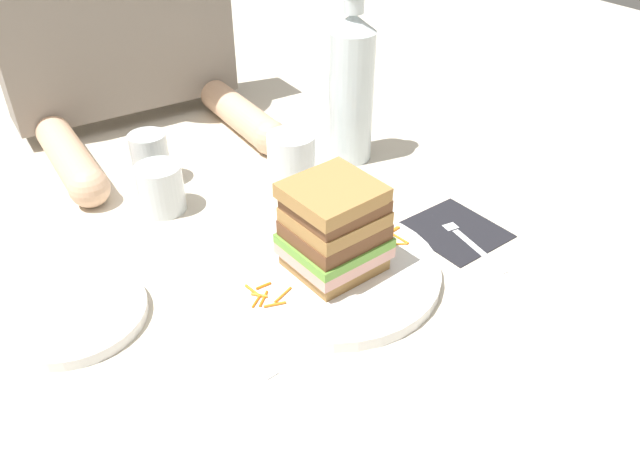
{
  "coord_description": "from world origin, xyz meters",
  "views": [
    {
      "loc": [
        -0.34,
        -0.51,
        0.51
      ],
      "look_at": [
        0.01,
        0.03,
        0.06
      ],
      "focal_mm": 34.17,
      "sensor_mm": 36.0,
      "label": 1
    }
  ],
  "objects": [
    {
      "name": "side_plate",
      "position": [
        -0.3,
        0.1,
        0.01
      ],
      "size": [
        0.17,
        0.17,
        0.01
      ],
      "primitive_type": "cylinder",
      "color": "white",
      "rests_on": "ground_plane"
    },
    {
      "name": "fork",
      "position": [
        0.21,
        -0.03,
        0.0
      ],
      "size": [
        0.03,
        0.17,
        0.0
      ],
      "color": "silver",
      "rests_on": "napkin_dark"
    },
    {
      "name": "carrot_shred_3",
      "position": [
        -0.08,
        -0.01,
        0.02
      ],
      "size": [
        0.03,
        0.02,
        0.0
      ],
      "primitive_type": "cylinder",
      "rotation": [
        0.0,
        1.57,
        0.42
      ],
      "color": "orange",
      "rests_on": "main_plate"
    },
    {
      "name": "carrot_shred_8",
      "position": [
        0.12,
        0.02,
        0.02
      ],
      "size": [
        0.03,
        0.01,
        0.0
      ],
      "primitive_type": "cylinder",
      "rotation": [
        0.0,
        1.57,
        3.32
      ],
      "color": "orange",
      "rests_on": "main_plate"
    },
    {
      "name": "carrot_shred_11",
      "position": [
        0.09,
        0.01,
        0.02
      ],
      "size": [
        0.01,
        0.02,
        0.0
      ],
      "primitive_type": "cylinder",
      "rotation": [
        0.0,
        1.57,
        4.16
      ],
      "color": "orange",
      "rests_on": "main_plate"
    },
    {
      "name": "carrot_shred_2",
      "position": [
        -0.11,
        -0.01,
        0.02
      ],
      "size": [
        0.02,
        0.02,
        0.0
      ],
      "primitive_type": "cylinder",
      "rotation": [
        0.0,
        1.57,
        0.66
      ],
      "color": "orange",
      "rests_on": "main_plate"
    },
    {
      "name": "empty_tumbler_0",
      "position": [
        -0.12,
        0.28,
        0.04
      ],
      "size": [
        0.07,
        0.07,
        0.07
      ],
      "primitive_type": "cylinder",
      "color": "silver",
      "rests_on": "ground_plane"
    },
    {
      "name": "ground_plane",
      "position": [
        0.0,
        0.0,
        0.0
      ],
      "size": [
        3.0,
        3.0,
        0.0
      ],
      "primitive_type": "plane",
      "color": "beige"
    },
    {
      "name": "knife",
      "position": [
        -0.15,
        -0.02,
        0.0
      ],
      "size": [
        0.04,
        0.2,
        0.0
      ],
      "color": "silver",
      "rests_on": "ground_plane"
    },
    {
      "name": "carrot_shred_0",
      "position": [
        -0.1,
        -0.0,
        0.02
      ],
      "size": [
        0.02,
        0.02,
        0.0
      ],
      "primitive_type": "cylinder",
      "rotation": [
        0.0,
        1.57,
        5.45
      ],
      "color": "orange",
      "rests_on": "main_plate"
    },
    {
      "name": "carrot_shred_4",
      "position": [
        -0.1,
        -0.01,
        0.02
      ],
      "size": [
        0.02,
        0.02,
        0.0
      ],
      "primitive_type": "cylinder",
      "rotation": [
        0.0,
        1.57,
        0.76
      ],
      "color": "orange",
      "rests_on": "main_plate"
    },
    {
      "name": "juice_glass",
      "position": [
        0.09,
        0.24,
        0.04
      ],
      "size": [
        0.08,
        0.08,
        0.09
      ],
      "color": "white",
      "rests_on": "ground_plane"
    },
    {
      "name": "carrot_shred_9",
      "position": [
        0.12,
        0.03,
        0.02
      ],
      "size": [
        0.02,
        0.01,
        0.0
      ],
      "primitive_type": "cylinder",
      "rotation": [
        0.0,
        1.57,
        3.49
      ],
      "color": "orange",
      "rests_on": "main_plate"
    },
    {
      "name": "carrot_shred_7",
      "position": [
        0.12,
        0.0,
        0.02
      ],
      "size": [
        0.01,
        0.03,
        0.0
      ],
      "primitive_type": "cylinder",
      "rotation": [
        0.0,
        1.57,
        4.86
      ],
      "color": "orange",
      "rests_on": "main_plate"
    },
    {
      "name": "carrot_shred_12",
      "position": [
        0.11,
        -0.01,
        0.02
      ],
      "size": [
        0.02,
        0.02,
        0.0
      ],
      "primitive_type": "cylinder",
      "rotation": [
        0.0,
        1.57,
        2.56
      ],
      "color": "orange",
      "rests_on": "main_plate"
    },
    {
      "name": "sandwich",
      "position": [
        0.01,
        0.0,
        0.08
      ],
      "size": [
        0.13,
        0.12,
        0.12
      ],
      "color": "#A87A42",
      "rests_on": "main_plate"
    },
    {
      "name": "main_plate",
      "position": [
        0.01,
        0.0,
        0.01
      ],
      "size": [
        0.28,
        0.28,
        0.02
      ],
      "primitive_type": "cylinder",
      "color": "white",
      "rests_on": "ground_plane"
    },
    {
      "name": "carrot_shred_10",
      "position": [
        0.12,
        0.02,
        0.02
      ],
      "size": [
        0.03,
        0.01,
        0.0
      ],
      "primitive_type": "cylinder",
      "rotation": [
        0.0,
        1.57,
        0.19
      ],
      "color": "orange",
      "rests_on": "main_plate"
    },
    {
      "name": "empty_tumbler_1",
      "position": [
        -0.1,
        0.37,
        0.04
      ],
      "size": [
        0.06,
        0.06,
        0.08
      ],
      "primitive_type": "cylinder",
      "color": "silver",
      "rests_on": "ground_plane"
    },
    {
      "name": "napkin_dark",
      "position": [
        0.22,
        -0.01,
        0.0
      ],
      "size": [
        0.13,
        0.14,
        0.0
      ],
      "primitive_type": "cube",
      "rotation": [
        0.0,
        0.0,
        0.08
      ],
      "color": "black",
      "rests_on": "ground_plane"
    },
    {
      "name": "carrot_shred_6",
      "position": [
        -0.09,
        0.01,
        0.02
      ],
      "size": [
        0.02,
        0.0,
        0.0
      ],
      "primitive_type": "cylinder",
      "rotation": [
        0.0,
        1.57,
        0.01
      ],
      "color": "orange",
      "rests_on": "main_plate"
    },
    {
      "name": "carrot_shred_1",
      "position": [
        -0.1,
        0.01,
        0.02
      ],
      "size": [
        0.01,
        0.03,
        0.0
      ],
      "primitive_type": "cylinder",
      "rotation": [
        0.0,
        1.57,
        1.75
      ],
      "color": "orange",
      "rests_on": "main_plate"
    },
    {
      "name": "water_bottle",
      "position": [
        0.22,
        0.26,
        0.13
      ],
      "size": [
        0.08,
        0.08,
        0.29
      ],
      "color": "silver",
      "rests_on": "ground_plane"
    },
    {
      "name": "carrot_shred_5",
      "position": [
        -0.09,
        -0.02,
        0.02
      ],
      "size": [
        0.03,
        0.01,
        0.0
      ],
      "primitive_type": "cylinder",
      "rotation": [
        0.0,
        1.57,
        6.0
      ],
      "color": "orange",
      "rests_on": "main_plate"
    }
  ]
}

